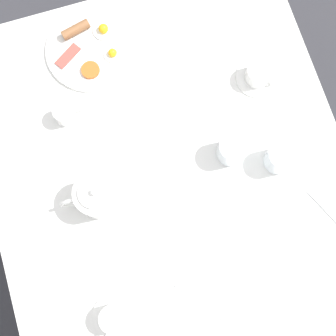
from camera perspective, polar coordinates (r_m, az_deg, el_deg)
name	(u,v)px	position (r m, az deg, el deg)	size (l,w,h in m)	color
ground_plane	(168,203)	(2.15, 0.00, -4.29)	(8.00, 8.00, 0.00)	#333338
table	(168,173)	(1.46, 0.00, -0.67)	(1.07, 1.22, 0.76)	white
breakfast_plate	(91,48)	(1.53, -9.41, 14.22)	(0.28, 0.28, 0.04)	white
teapot_near	(96,196)	(1.34, -8.74, -3.37)	(0.21, 0.12, 0.12)	white
teacup_with_saucer_left	(114,318)	(1.35, -6.57, -17.75)	(0.13, 0.13, 0.06)	white
teacup_with_saucer_right	(258,75)	(1.48, 10.96, 11.08)	(0.13, 0.13, 0.06)	white
water_glass_tall	(232,150)	(1.38, 7.79, 2.23)	(0.08, 0.08, 0.09)	white
water_glass_short	(280,158)	(1.40, 13.52, 1.19)	(0.08, 0.08, 0.08)	white
creamer_jug	(65,114)	(1.44, -12.44, 6.44)	(0.09, 0.06, 0.06)	white
fork_by_plate	(328,211)	(1.45, 18.89, -4.95)	(0.08, 0.17, 0.00)	silver
knife_by_plate	(204,304)	(1.37, 4.47, -16.26)	(0.13, 0.16, 0.00)	silver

